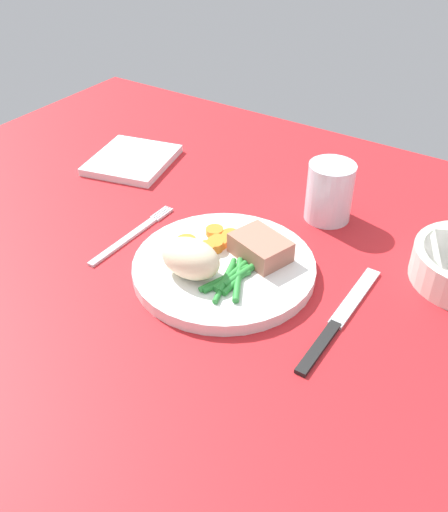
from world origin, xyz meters
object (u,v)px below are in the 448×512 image
at_px(napkin, 132,160).
at_px(dinner_plate, 224,267).
at_px(knife, 339,320).
at_px(fork, 132,235).
at_px(water_glass, 329,196).
at_px(meat_portion, 260,247).

bearing_deg(napkin, dinner_plate, -29.10).
distance_m(dinner_plate, knife, 0.16).
bearing_deg(knife, fork, -177.16).
height_order(water_glass, napkin, water_glass).
height_order(fork, napkin, napkin).
distance_m(knife, napkin, 0.48).
xyz_separation_m(fork, knife, (0.31, -0.00, -0.00)).
height_order(dinner_plate, water_glass, water_glass).
bearing_deg(meat_portion, water_glass, 81.79).
bearing_deg(dinner_plate, meat_portion, 49.40).
xyz_separation_m(knife, water_glass, (-0.11, 0.19, 0.03)).
bearing_deg(dinner_plate, napkin, 150.90).
distance_m(fork, water_glass, 0.28).
xyz_separation_m(meat_portion, napkin, (-0.32, 0.13, -0.02)).
bearing_deg(napkin, knife, -20.16).
height_order(knife, water_glass, water_glass).
bearing_deg(knife, napkin, 162.73).
bearing_deg(water_glass, dinner_plate, -105.68).
height_order(dinner_plate, meat_portion, meat_portion).
bearing_deg(napkin, meat_portion, -21.36).
height_order(dinner_plate, knife, dinner_plate).
relative_size(fork, water_glass, 1.95).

